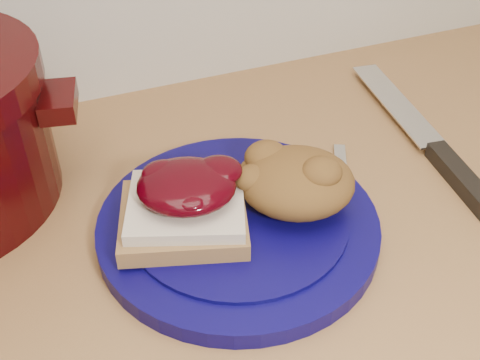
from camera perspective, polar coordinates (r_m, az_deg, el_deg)
name	(u,v)px	position (r m, az deg, el deg)	size (l,w,h in m)	color
plate	(238,226)	(0.60, -0.18, -4.36)	(0.28, 0.28, 0.02)	#090444
sandwich	(185,203)	(0.57, -5.22, -2.23)	(0.14, 0.13, 0.06)	olive
stuffing_mound	(297,182)	(0.59, 5.40, -0.21)	(0.11, 0.10, 0.06)	brown
chef_knife	(442,156)	(0.73, 18.58, 2.17)	(0.07, 0.32, 0.02)	black
butter_knife	(343,191)	(0.66, 9.71, -1.07)	(0.17, 0.01, 0.00)	silver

